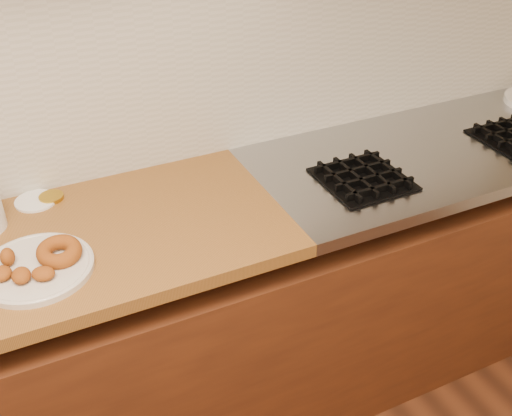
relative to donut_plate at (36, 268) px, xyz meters
name	(u,v)px	position (x,y,z in m)	size (l,w,h in m)	color
wall_back	(52,37)	(0.19, 0.41, 0.44)	(4.00, 0.02, 2.70)	tan
base_cabinet	(125,360)	(0.19, 0.10, -0.52)	(3.60, 0.60, 0.77)	#552711
stovetop	(434,152)	(1.34, 0.10, -0.03)	(1.30, 0.62, 0.04)	#9EA0A5
backsplash	(63,90)	(0.19, 0.40, 0.29)	(3.60, 0.02, 0.60)	#B7B4A5
burner_grates	(445,155)	(1.31, 0.02, 0.00)	(0.91, 0.26, 0.03)	black
donut_plate	(36,268)	(0.00, 0.00, 0.00)	(0.28, 0.28, 0.02)	beige
ring_donut	(59,252)	(0.06, 0.01, 0.03)	(0.11, 0.11, 0.04)	#86400F
fried_dough_chunks	(18,270)	(-0.04, -0.02, 0.03)	(0.16, 0.15, 0.05)	#86400F
tub_lid	(36,201)	(0.05, 0.33, 0.00)	(0.12, 0.12, 0.01)	white
brass_jar_lid	(51,197)	(0.09, 0.33, 0.00)	(0.07, 0.07, 0.01)	#AD8720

